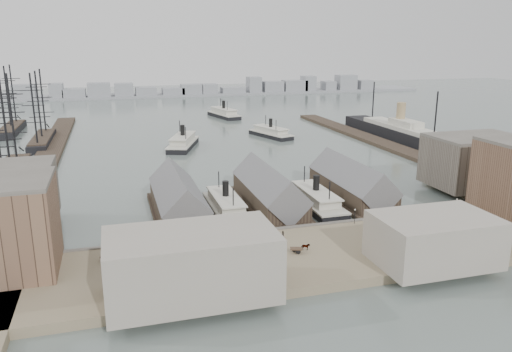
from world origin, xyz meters
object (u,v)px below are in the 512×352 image
object	(u,v)px
horse_cart_left	(116,255)
horse_cart_center	(303,248)
tram	(454,225)
ferry_docked_west	(226,205)
horse_cart_right	(395,250)
ocean_steamer	(400,132)

from	to	relation	value
horse_cart_left	horse_cart_center	bearing A→B (deg)	-83.08
tram	ferry_docked_west	bearing A→B (deg)	149.12
horse_cart_center	horse_cart_left	bearing A→B (deg)	97.79
ferry_docked_west	horse_cart_right	distance (m)	49.99
horse_cart_left	ocean_steamer	bearing A→B (deg)	-33.73
ferry_docked_west	ocean_steamer	xyz separation A→B (m)	(105.00, 80.88, 1.63)
horse_cart_right	ocean_steamer	bearing A→B (deg)	-24.26
horse_cart_right	tram	bearing A→B (deg)	-62.46
ferry_docked_west	horse_cart_left	bearing A→B (deg)	-137.53
ocean_steamer	horse_cart_center	distance (m)	150.17
tram	horse_cart_left	distance (m)	78.71
ferry_docked_west	horse_cart_left	size ratio (longest dim) A/B	5.65
tram	horse_cart_right	world-z (taller)	tram
horse_cart_left	ferry_docked_west	bearing A→B (deg)	-30.01
ocean_steamer	horse_cart_center	bearing A→B (deg)	-129.64
ferry_docked_west	horse_cart_center	size ratio (longest dim) A/B	5.51
ocean_steamer	horse_cart_right	xyz separation A→B (m)	(-77.02, -122.31, -1.08)
tram	horse_cart_center	bearing A→B (deg)	-174.81
horse_cart_right	horse_cart_left	bearing A→B (deg)	84.36
ferry_docked_west	horse_cart_left	distance (m)	40.62
ocean_steamer	horse_cart_center	size ratio (longest dim) A/B	18.36
horse_cart_left	horse_cart_center	size ratio (longest dim) A/B	0.98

